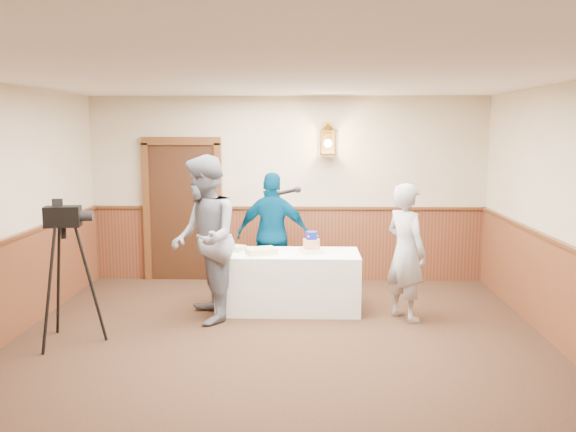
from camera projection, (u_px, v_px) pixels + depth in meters
The scene contains 10 objects.
ground at pixel (277, 366), 5.99m from camera, with size 7.00×7.00×0.00m, color black.
room_shell at pixel (273, 207), 6.22m from camera, with size 6.02×7.02×2.81m.
display_table at pixel (288, 281), 7.81m from camera, with size 1.80×0.80×0.75m, color white.
tiered_cake at pixel (311, 244), 7.73m from camera, with size 0.33×0.33×0.27m.
sheet_cake_yellow at pixel (261, 251), 7.67m from camera, with size 0.36×0.27×0.07m, color #ECEA8D.
sheet_cake_green at pixel (233, 248), 7.89m from camera, with size 0.27×0.22×0.06m, color #95C48A.
interviewer at pixel (204, 239), 7.29m from camera, with size 1.66×1.15×2.01m.
baker at pixel (406, 252), 7.37m from camera, with size 0.61×0.40×1.67m, color #9C9CA1.
assistant_p at pixel (273, 235), 8.39m from camera, with size 1.01×0.42×1.73m, color #003253.
tv_camera_rig at pixel (66, 282), 6.57m from camera, with size 0.59×0.55×1.50m.
Camera 1 is at (0.29, -5.71, 2.33)m, focal length 38.00 mm.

